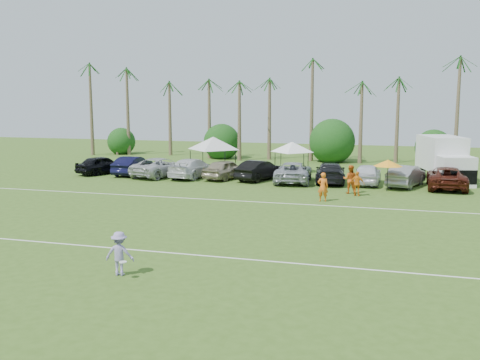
# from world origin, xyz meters

# --- Properties ---
(ground) EXTENTS (120.00, 120.00, 0.00)m
(ground) POSITION_xyz_m (0.00, 0.00, 0.00)
(ground) COLOR #385A1B
(ground) RESTS_ON ground
(field_lines) EXTENTS (80.00, 12.10, 0.01)m
(field_lines) POSITION_xyz_m (0.00, 8.00, 0.01)
(field_lines) COLOR white
(field_lines) RESTS_ON ground
(palm_tree_0) EXTENTS (2.40, 2.40, 8.90)m
(palm_tree_0) POSITION_xyz_m (-22.00, 38.00, 7.48)
(palm_tree_0) COLOR brown
(palm_tree_0) RESTS_ON ground
(palm_tree_1) EXTENTS (2.40, 2.40, 9.90)m
(palm_tree_1) POSITION_xyz_m (-17.00, 38.00, 8.35)
(palm_tree_1) COLOR brown
(palm_tree_1) RESTS_ON ground
(palm_tree_2) EXTENTS (2.40, 2.40, 10.90)m
(palm_tree_2) POSITION_xyz_m (-12.00, 38.00, 9.21)
(palm_tree_2) COLOR brown
(palm_tree_2) RESTS_ON ground
(palm_tree_3) EXTENTS (2.40, 2.40, 11.90)m
(palm_tree_3) POSITION_xyz_m (-8.00, 38.00, 10.06)
(palm_tree_3) COLOR brown
(palm_tree_3) RESTS_ON ground
(palm_tree_4) EXTENTS (2.40, 2.40, 8.90)m
(palm_tree_4) POSITION_xyz_m (-4.00, 38.00, 7.48)
(palm_tree_4) COLOR brown
(palm_tree_4) RESTS_ON ground
(palm_tree_5) EXTENTS (2.40, 2.40, 9.90)m
(palm_tree_5) POSITION_xyz_m (0.00, 38.00, 8.35)
(palm_tree_5) COLOR brown
(palm_tree_5) RESTS_ON ground
(palm_tree_6) EXTENTS (2.40, 2.40, 10.90)m
(palm_tree_6) POSITION_xyz_m (4.00, 38.00, 9.21)
(palm_tree_6) COLOR brown
(palm_tree_6) RESTS_ON ground
(palm_tree_7) EXTENTS (2.40, 2.40, 11.90)m
(palm_tree_7) POSITION_xyz_m (8.00, 38.00, 10.06)
(palm_tree_7) COLOR brown
(palm_tree_7) RESTS_ON ground
(palm_tree_8) EXTENTS (2.40, 2.40, 8.90)m
(palm_tree_8) POSITION_xyz_m (13.00, 38.00, 7.48)
(palm_tree_8) COLOR brown
(palm_tree_8) RESTS_ON ground
(palm_tree_9) EXTENTS (2.40, 2.40, 9.90)m
(palm_tree_9) POSITION_xyz_m (18.00, 38.00, 8.35)
(palm_tree_9) COLOR brown
(palm_tree_9) RESTS_ON ground
(bush_tree_0) EXTENTS (4.00, 4.00, 4.00)m
(bush_tree_0) POSITION_xyz_m (-19.00, 39.00, 1.80)
(bush_tree_0) COLOR brown
(bush_tree_0) RESTS_ON ground
(bush_tree_1) EXTENTS (4.00, 4.00, 4.00)m
(bush_tree_1) POSITION_xyz_m (-6.00, 39.00, 1.80)
(bush_tree_1) COLOR brown
(bush_tree_1) RESTS_ON ground
(bush_tree_2) EXTENTS (4.00, 4.00, 4.00)m
(bush_tree_2) POSITION_xyz_m (6.00, 39.00, 1.80)
(bush_tree_2) COLOR brown
(bush_tree_2) RESTS_ON ground
(bush_tree_3) EXTENTS (4.00, 4.00, 4.00)m
(bush_tree_3) POSITION_xyz_m (16.00, 39.00, 1.80)
(bush_tree_3) COLOR brown
(bush_tree_3) RESTS_ON ground
(sideline_player_a) EXTENTS (0.72, 0.51, 1.84)m
(sideline_player_a) POSITION_xyz_m (7.92, 15.39, 0.92)
(sideline_player_a) COLOR orange
(sideline_player_a) RESTS_ON ground
(sideline_player_b) EXTENTS (0.96, 0.75, 1.96)m
(sideline_player_b) POSITION_xyz_m (9.35, 18.79, 0.98)
(sideline_player_b) COLOR #CC5816
(sideline_player_b) RESTS_ON ground
(sideline_player_c) EXTENTS (1.02, 0.54, 1.66)m
(sideline_player_c) POSITION_xyz_m (9.89, 17.92, 0.83)
(sideline_player_c) COLOR orange
(sideline_player_c) RESTS_ON ground
(box_truck) EXTENTS (4.12, 7.20, 3.50)m
(box_truck) POSITION_xyz_m (16.02, 26.60, 1.87)
(box_truck) COLOR white
(box_truck) RESTS_ON ground
(canopy_tent_left) EXTENTS (4.68, 4.68, 3.79)m
(canopy_tent_left) POSITION_xyz_m (-2.73, 25.23, 3.25)
(canopy_tent_left) COLOR black
(canopy_tent_left) RESTS_ON ground
(canopy_tent_right) EXTENTS (3.90, 3.90, 3.16)m
(canopy_tent_right) POSITION_xyz_m (3.50, 28.50, 2.71)
(canopy_tent_right) COLOR black
(canopy_tent_right) RESTS_ON ground
(market_umbrella) EXTENTS (2.00, 2.00, 2.23)m
(market_umbrella) POSITION_xyz_m (11.79, 20.44, 2.00)
(market_umbrella) COLOR black
(market_umbrella) RESTS_ON ground
(frisbee_player) EXTENTS (1.14, 0.90, 1.63)m
(frisbee_player) POSITION_xyz_m (2.64, -1.14, 0.81)
(frisbee_player) COLOR #978AC4
(frisbee_player) RESTS_ON ground
(parked_car_0) EXTENTS (3.53, 5.03, 1.59)m
(parked_car_0) POSITION_xyz_m (-12.16, 22.90, 0.79)
(parked_car_0) COLOR black
(parked_car_0) RESTS_ON ground
(parked_car_1) EXTENTS (1.70, 4.83, 1.59)m
(parked_car_1) POSITION_xyz_m (-9.35, 23.18, 0.79)
(parked_car_1) COLOR black
(parked_car_1) RESTS_ON ground
(parked_car_2) EXTENTS (3.99, 6.20, 1.59)m
(parked_car_2) POSITION_xyz_m (-6.54, 22.75, 0.79)
(parked_car_2) COLOR #B8B9BA
(parked_car_2) RESTS_ON ground
(parked_car_3) EXTENTS (3.06, 5.76, 1.59)m
(parked_car_3) POSITION_xyz_m (-3.74, 22.94, 0.79)
(parked_car_3) COLOR silver
(parked_car_3) RESTS_ON ground
(parked_car_4) EXTENTS (3.12, 5.01, 1.59)m
(parked_car_4) POSITION_xyz_m (-0.93, 23.00, 0.79)
(parked_car_4) COLOR gray
(parked_car_4) RESTS_ON ground
(parked_car_5) EXTENTS (3.17, 5.11, 1.59)m
(parked_car_5) POSITION_xyz_m (1.88, 23.11, 0.79)
(parked_car_5) COLOR black
(parked_car_5) RESTS_ON ground
(parked_car_6) EXTENTS (3.19, 5.95, 1.59)m
(parked_car_6) POSITION_xyz_m (4.68, 22.77, 0.79)
(parked_car_6) COLOR #989BA4
(parked_car_6) RESTS_ON ground
(parked_car_7) EXTENTS (2.82, 5.69, 1.59)m
(parked_car_7) POSITION_xyz_m (7.49, 23.27, 0.79)
(parked_car_7) COLOR black
(parked_car_7) RESTS_ON ground
(parked_car_8) EXTENTS (2.00, 4.71, 1.59)m
(parked_car_8) POSITION_xyz_m (10.30, 23.27, 0.79)
(parked_car_8) COLOR silver
(parked_car_8) RESTS_ON ground
(parked_car_9) EXTENTS (3.04, 5.11, 1.59)m
(parked_car_9) POSITION_xyz_m (13.10, 23.04, 0.79)
(parked_car_9) COLOR gray
(parked_car_9) RESTS_ON ground
(parked_car_10) EXTENTS (2.81, 5.80, 1.59)m
(parked_car_10) POSITION_xyz_m (15.91, 22.86, 0.79)
(parked_car_10) COLOR #4A1910
(parked_car_10) RESTS_ON ground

